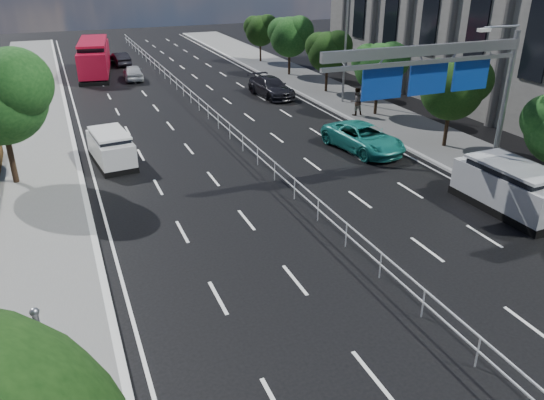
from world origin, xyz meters
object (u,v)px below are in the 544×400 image
parked_car_teal (363,138)px  pedestrian_b (356,102)px  near_car_silver (133,72)px  toilet_sign (22,373)px  red_bus (94,57)px  silver_minivan (510,188)px  overhead_gantry (444,71)px  white_minivan (111,148)px  parked_car_dark (271,87)px  near_car_dark (120,59)px

parked_car_teal → pedestrian_b: (3.25, 6.34, 0.33)m
near_car_silver → parked_car_teal: 26.43m
toilet_sign → red_bus: size_ratio=0.40×
near_car_silver → silver_minivan: (11.04, -34.06, 0.36)m
overhead_gantry → near_car_silver: overhead_gantry is taller
toilet_sign → white_minivan: 19.68m
near_car_silver → parked_car_dark: 14.11m
silver_minivan → pedestrian_b: bearing=83.0°
parked_car_teal → near_car_dark: bearing=98.1°
overhead_gantry → white_minivan: size_ratio=2.38×
near_car_dark → toilet_sign: bearing=73.5°
toilet_sign → parked_car_dark: (17.45, 30.00, -2.18)m
parked_car_teal → parked_car_dark: 14.10m
white_minivan → red_bus: bearing=80.2°
near_car_dark → pedestrian_b: bearing=108.7°
overhead_gantry → red_bus: bearing=109.7°
white_minivan → toilet_sign: bearing=-107.2°
overhead_gantry → silver_minivan: overhead_gantry is taller
silver_minivan → parked_car_teal: (-1.80, 9.29, -0.28)m
near_car_dark → silver_minivan: (11.17, -41.81, 0.38)m
toilet_sign → overhead_gantry: overhead_gantry is taller
near_car_dark → parked_car_teal: 33.84m
toilet_sign → parked_car_dark: toilet_sign is taller
parked_car_dark → overhead_gantry: bearing=-95.2°
near_car_dark → parked_car_dark: bearing=110.0°
white_minivan → parked_car_dark: (13.72, 10.79, -0.12)m
overhead_gantry → white_minivan: bearing=146.7°
red_bus → pedestrian_b: (15.37, -22.34, -0.57)m
toilet_sign → near_car_dark: 49.13m
overhead_gantry → near_car_dark: bearing=104.1°
white_minivan → red_bus: 25.43m
overhead_gantry → parked_car_teal: overhead_gantry is taller
toilet_sign → near_car_silver: (8.22, 40.67, -2.26)m
near_car_dark → parked_car_teal: parked_car_teal is taller
near_car_silver → near_car_dark: bearing=-85.6°
silver_minivan → parked_car_dark: (-1.80, 23.40, -0.28)m
near_car_silver → silver_minivan: size_ratio=0.77×
white_minivan → parked_car_dark: white_minivan is taller
white_minivan → red_bus: size_ratio=0.39×
toilet_sign → near_car_dark: size_ratio=1.08×
red_bus → parked_car_teal: (12.12, -28.68, -0.89)m
toilet_sign → white_minivan: (3.73, 19.21, -2.06)m
white_minivan → pedestrian_b: (16.97, 3.03, 0.21)m
near_car_dark → red_bus: bearing=47.3°
silver_minivan → toilet_sign: bearing=-162.8°
overhead_gantry → silver_minivan: size_ratio=1.98×
toilet_sign → silver_minivan: size_ratio=0.84×
near_car_dark → silver_minivan: bearing=98.0°
toilet_sign → red_bus: toilet_sign is taller
white_minivan → overhead_gantry: bearing=-39.5°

